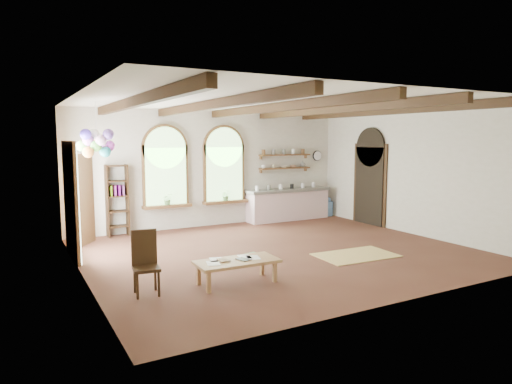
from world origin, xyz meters
TOP-DOWN VIEW (x-y plane):
  - floor at (0.00, 0.00)m, footprint 8.00×8.00m
  - ceiling_beams at (0.00, 0.00)m, footprint 6.20×6.80m
  - window_left at (-1.40, 3.43)m, footprint 1.30×0.28m
  - window_right at (0.30, 3.43)m, footprint 1.30×0.28m
  - left_doorway at (-3.95, 1.80)m, footprint 0.10×1.90m
  - right_doorway at (3.95, 1.50)m, footprint 0.10×1.30m
  - kitchen_counter at (2.30, 3.20)m, footprint 2.68×0.62m
  - wall_shelf_lower at (2.30, 3.38)m, footprint 1.70×0.24m
  - wall_shelf_upper at (2.30, 3.38)m, footprint 1.70×0.24m
  - wall_clock at (3.55, 3.45)m, footprint 0.32×0.04m
  - bookshelf at (-2.70, 3.32)m, footprint 0.53×0.32m
  - coffee_table at (-1.76, -1.51)m, footprint 1.42×0.69m
  - side_chair at (-3.25, -1.31)m, footprint 0.45×0.45m
  - floor_mat at (1.25, -1.07)m, footprint 1.70×1.10m
  - floor_cushion at (-0.80, -0.30)m, footprint 0.56×0.56m
  - water_jug_a at (3.71, 3.20)m, footprint 0.31×0.31m
  - water_jug_b at (3.82, 3.20)m, footprint 0.31×0.31m
  - balloon_cluster at (-3.41, 1.72)m, footprint 0.76×0.81m
  - table_book at (-2.06, -1.43)m, footprint 0.17×0.24m
  - tablet at (-1.65, -1.53)m, footprint 0.23×0.28m
  - potted_plant_left at (-1.40, 3.32)m, footprint 0.27×0.23m
  - potted_plant_right at (0.30, 3.32)m, footprint 0.27×0.23m
  - shelf_cup_a at (1.55, 3.38)m, footprint 0.12×0.10m
  - shelf_cup_b at (1.90, 3.38)m, footprint 0.10×0.10m
  - shelf_bowl_a at (2.25, 3.38)m, footprint 0.22×0.22m
  - shelf_bowl_b at (2.60, 3.38)m, footprint 0.20×0.20m
  - shelf_vase at (2.95, 3.38)m, footprint 0.18×0.18m

SIDE VIEW (x-z plane):
  - floor at x=0.00m, z-range 0.00..0.00m
  - floor_mat at x=1.25m, z-range 0.00..0.02m
  - floor_cushion at x=-0.80m, z-range 0.00..0.08m
  - water_jug_b at x=3.82m, z-range -0.04..0.55m
  - water_jug_a at x=3.71m, z-range -0.04..0.56m
  - side_chair at x=-3.25m, z-range -0.21..0.80m
  - coffee_table at x=-1.76m, z-range 0.15..0.55m
  - tablet at x=-1.65m, z-range 0.40..0.41m
  - table_book at x=-2.06m, z-range 0.40..0.42m
  - kitchen_counter at x=2.30m, z-range 0.01..0.95m
  - potted_plant_left at x=-1.40m, z-range 0.70..1.00m
  - potted_plant_right at x=0.30m, z-range 0.70..1.00m
  - bookshelf at x=-2.70m, z-range 0.00..1.80m
  - right_doorway at x=3.95m, z-range -0.10..2.30m
  - left_doorway at x=-3.95m, z-range -0.10..2.40m
  - wall_shelf_lower at x=2.30m, z-range 1.53..1.57m
  - shelf_bowl_a at x=2.25m, z-range 1.57..1.62m
  - shelf_bowl_b at x=2.60m, z-range 1.57..1.63m
  - shelf_cup_b at x=1.90m, z-range 1.57..1.66m
  - shelf_cup_a at x=1.55m, z-range 1.57..1.67m
  - window_left at x=-1.40m, z-range 0.53..2.73m
  - window_right at x=0.30m, z-range 0.53..2.73m
  - shelf_vase at x=2.95m, z-range 1.57..1.76m
  - wall_clock at x=3.55m, z-range 1.74..2.06m
  - wall_shelf_upper at x=2.30m, z-range 1.93..1.97m
  - balloon_cluster at x=-3.41m, z-range 1.76..2.91m
  - ceiling_beams at x=0.00m, z-range 3.01..3.19m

